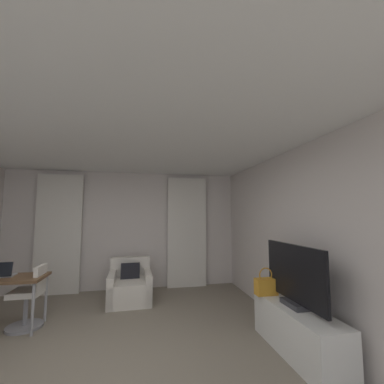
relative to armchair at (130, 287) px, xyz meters
The scene contains 12 objects.
ground_plane 2.23m from the armchair, 93.69° to the right, with size 12.00×12.00×0.00m, color gray.
wall_window 1.33m from the armchair, 99.81° to the left, with size 5.12×0.06×2.60m.
wall_right 3.41m from the armchair, 42.75° to the right, with size 0.06×6.12×2.60m.
ceiling 3.24m from the armchair, 93.69° to the right, with size 5.12×6.12×0.06m, color white.
curtain_left_panel 1.94m from the armchair, 155.46° to the left, with size 0.90×0.06×2.50m.
curtain_right_panel 1.72m from the armchair, 29.33° to the left, with size 0.90×0.06×2.50m.
armchair is the anchor object (origin of this frame).
desk_chair 1.63m from the armchair, 149.19° to the right, with size 0.48×0.48×0.88m.
laptop 2.04m from the armchair, 154.43° to the right, with size 0.34×0.28×0.22m.
tv_console 3.02m from the armchair, 47.44° to the right, with size 0.44×1.35×0.54m.
tv_flatscreen 3.06m from the armchair, 47.16° to the right, with size 0.20×1.13×0.74m.
handbag_primary 2.61m from the armchair, 42.18° to the right, with size 0.30×0.14×0.37m.
Camera 1 is at (0.36, -2.74, 1.64)m, focal length 22.81 mm.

